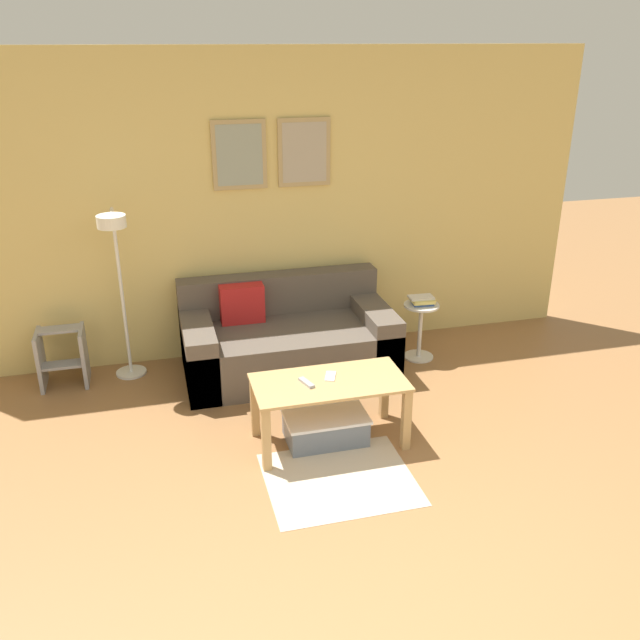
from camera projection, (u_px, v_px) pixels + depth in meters
wall_back at (268, 207)px, 5.67m from camera, size 5.60×0.09×2.55m
area_rug at (339, 479)px, 4.30m from camera, size 0.93×0.80×0.01m
couch at (286, 340)px, 5.64m from camera, size 1.71×0.92×0.74m
coffee_table at (329, 393)px, 4.57m from camera, size 1.03×0.51×0.47m
storage_bin at (325, 427)px, 4.69m from camera, size 0.57×0.37×0.20m
floor_lamp at (117, 266)px, 5.12m from camera, size 0.25×0.51×1.42m
side_table at (420, 326)px, 5.83m from camera, size 0.30×0.30×0.50m
book_stack at (422, 300)px, 5.75m from camera, size 0.22×0.17×0.07m
remote_control at (306, 383)px, 4.49m from camera, size 0.08×0.16×0.02m
cell_phone at (330, 376)px, 4.59m from camera, size 0.11×0.15×0.01m
step_stool at (62, 356)px, 5.41m from camera, size 0.36×0.32×0.46m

